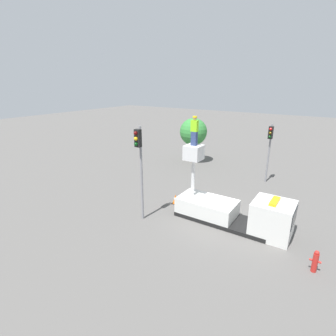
{
  "coord_description": "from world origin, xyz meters",
  "views": [
    {
      "loc": [
        5.05,
        -13.75,
        8.15
      ],
      "look_at": [
        -3.19,
        -1.21,
        3.19
      ],
      "focal_mm": 28.0,
      "sensor_mm": 36.0,
      "label": 1
    }
  ],
  "objects_px": {
    "traffic_light_across": "(270,142)",
    "traffic_cone_rear": "(175,199)",
    "traffic_light_pole": "(139,156)",
    "tree_left_bg": "(193,132)",
    "worker": "(194,131)",
    "bucket_truck": "(233,211)",
    "fire_hydrant": "(315,261)"
  },
  "relations": [
    {
      "from": "bucket_truck",
      "to": "worker",
      "type": "bearing_deg",
      "value": 180.0
    },
    {
      "from": "bucket_truck",
      "to": "traffic_light_pole",
      "type": "relative_size",
      "value": 1.17
    },
    {
      "from": "traffic_cone_rear",
      "to": "traffic_light_pole",
      "type": "bearing_deg",
      "value": -101.07
    },
    {
      "from": "worker",
      "to": "fire_hydrant",
      "type": "bearing_deg",
      "value": -15.2
    },
    {
      "from": "bucket_truck",
      "to": "tree_left_bg",
      "type": "xyz_separation_m",
      "value": [
        -8.04,
        9.97,
        2.37
      ]
    },
    {
      "from": "worker",
      "to": "traffic_cone_rear",
      "type": "relative_size",
      "value": 2.55
    },
    {
      "from": "worker",
      "to": "traffic_light_across",
      "type": "bearing_deg",
      "value": 72.11
    },
    {
      "from": "traffic_light_across",
      "to": "tree_left_bg",
      "type": "height_order",
      "value": "traffic_light_across"
    },
    {
      "from": "bucket_truck",
      "to": "traffic_cone_rear",
      "type": "relative_size",
      "value": 9.85
    },
    {
      "from": "fire_hydrant",
      "to": "tree_left_bg",
      "type": "height_order",
      "value": "tree_left_bg"
    },
    {
      "from": "worker",
      "to": "fire_hydrant",
      "type": "relative_size",
      "value": 1.61
    },
    {
      "from": "worker",
      "to": "fire_hydrant",
      "type": "distance_m",
      "value": 8.97
    },
    {
      "from": "bucket_truck",
      "to": "traffic_light_across",
      "type": "height_order",
      "value": "traffic_light_across"
    },
    {
      "from": "traffic_light_pole",
      "to": "tree_left_bg",
      "type": "xyz_separation_m",
      "value": [
        -3.14,
        12.53,
        -0.85
      ]
    },
    {
      "from": "fire_hydrant",
      "to": "traffic_cone_rear",
      "type": "distance_m",
      "value": 9.19
    },
    {
      "from": "traffic_light_pole",
      "to": "tree_left_bg",
      "type": "relative_size",
      "value": 1.25
    },
    {
      "from": "bucket_truck",
      "to": "worker",
      "type": "relative_size",
      "value": 3.87
    },
    {
      "from": "fire_hydrant",
      "to": "traffic_cone_rear",
      "type": "xyz_separation_m",
      "value": [
        -8.86,
        2.46,
        -0.21
      ]
    },
    {
      "from": "worker",
      "to": "traffic_light_pole",
      "type": "xyz_separation_m",
      "value": [
        -2.16,
        -2.55,
        -1.29
      ]
    },
    {
      "from": "traffic_light_pole",
      "to": "fire_hydrant",
      "type": "height_order",
      "value": "traffic_light_pole"
    },
    {
      "from": "traffic_light_pole",
      "to": "traffic_light_across",
      "type": "xyz_separation_m",
      "value": [
        4.8,
        10.72,
        -0.59
      ]
    },
    {
      "from": "traffic_cone_rear",
      "to": "traffic_light_across",
      "type": "bearing_deg",
      "value": 61.32
    },
    {
      "from": "traffic_light_across",
      "to": "tree_left_bg",
      "type": "xyz_separation_m",
      "value": [
        -7.94,
        1.81,
        -0.26
      ]
    },
    {
      "from": "fire_hydrant",
      "to": "traffic_cone_rear",
      "type": "relative_size",
      "value": 1.58
    },
    {
      "from": "traffic_light_pole",
      "to": "traffic_light_across",
      "type": "bearing_deg",
      "value": 65.88
    },
    {
      "from": "bucket_truck",
      "to": "traffic_cone_rear",
      "type": "bearing_deg",
      "value": 173.7
    },
    {
      "from": "bucket_truck",
      "to": "traffic_light_across",
      "type": "bearing_deg",
      "value": 90.68
    },
    {
      "from": "bucket_truck",
      "to": "worker",
      "type": "xyz_separation_m",
      "value": [
        -2.73,
        0.0,
        4.51
      ]
    },
    {
      "from": "worker",
      "to": "tree_left_bg",
      "type": "distance_m",
      "value": 11.5
    },
    {
      "from": "tree_left_bg",
      "to": "traffic_light_pole",
      "type": "bearing_deg",
      "value": -75.92
    },
    {
      "from": "traffic_cone_rear",
      "to": "worker",
      "type": "bearing_deg",
      "value": -16.83
    },
    {
      "from": "traffic_light_across",
      "to": "traffic_cone_rear",
      "type": "distance_m",
      "value": 9.32
    }
  ]
}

